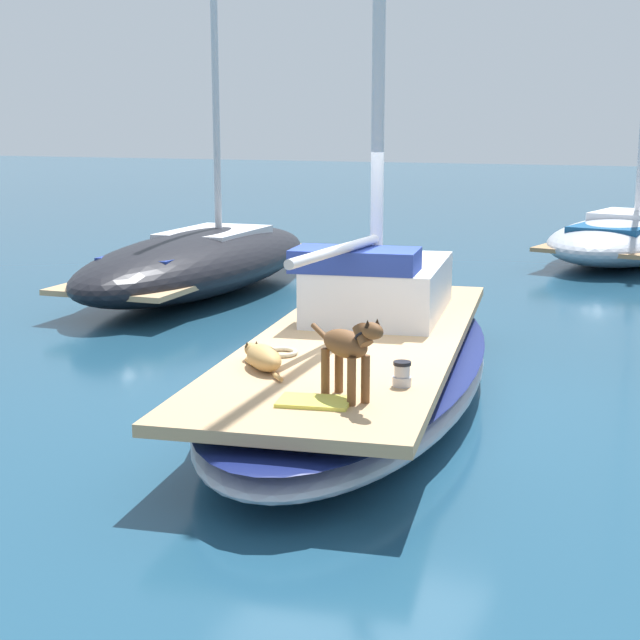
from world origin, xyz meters
The scene contains 10 objects.
ground_plane centered at (0.00, 0.00, 0.00)m, with size 120.00×120.00×0.00m, color navy.
sailboat_main centered at (0.00, 0.00, 0.34)m, with size 3.81×7.58×0.66m.
cabin_house centered at (-0.22, 1.10, 1.01)m, with size 1.78×2.45×0.84m.
dog_tan centered at (-0.28, -1.62, 0.77)m, with size 0.73×0.73×0.22m.
dog_brown centered at (0.79, -2.22, 1.08)m, with size 0.84×0.57×0.70m.
deck_winch centered at (1.04, -1.66, 0.76)m, with size 0.16×0.16×0.21m.
coiled_rope centered at (-0.37, -1.08, 0.68)m, with size 0.32×0.32×0.04m, color beige.
deck_towel centered at (0.59, -2.42, 0.68)m, with size 0.56×0.36×0.03m, color #D8D14C.
moored_boat_far_astern centered at (1.29, 11.56, 0.51)m, with size 3.68×6.03×7.65m.
moored_boat_port_side centered at (-4.83, 4.82, 0.55)m, with size 2.92×7.15×6.73m.
Camera 1 is at (3.57, -8.92, 2.79)m, focal length 53.65 mm.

